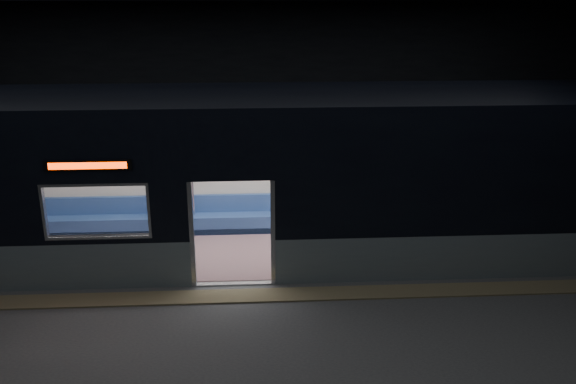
{
  "coord_description": "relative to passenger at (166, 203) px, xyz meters",
  "views": [
    {
      "loc": [
        0.41,
        -9.31,
        5.3
      ],
      "look_at": [
        1.09,
        2.3,
        1.39
      ],
      "focal_mm": 38.0,
      "sensor_mm": 36.0,
      "label": 1
    }
  ],
  "objects": [
    {
      "name": "station_floor",
      "position": [
        1.56,
        -3.55,
        -0.78
      ],
      "size": [
        24.0,
        14.0,
        0.01
      ],
      "primitive_type": "cube",
      "color": "#47494C",
      "rests_on": "ground"
    },
    {
      "name": "handbag",
      "position": [
        0.04,
        -0.21,
        -0.1
      ],
      "size": [
        0.29,
        0.25,
        0.14
      ],
      "primitive_type": "cube",
      "rotation": [
        0.0,
        0.0,
        0.03
      ],
      "color": "black",
      "rests_on": "passenger"
    },
    {
      "name": "tactile_strip",
      "position": [
        1.56,
        -3.0,
        -0.76
      ],
      "size": [
        22.8,
        0.5,
        0.03
      ],
      "primitive_type": "cube",
      "color": "#8C7F59",
      "rests_on": "station_floor"
    },
    {
      "name": "transit_map",
      "position": [
        3.08,
        0.31,
        0.7
      ],
      "size": [
        1.0,
        0.03,
        0.65
      ],
      "primitive_type": "cube",
      "color": "white",
      "rests_on": "metro_car"
    },
    {
      "name": "passenger",
      "position": [
        0.0,
        0.0,
        0.0
      ],
      "size": [
        0.37,
        0.65,
        1.32
      ],
      "rotation": [
        0.0,
        0.0,
        -0.05
      ],
      "color": "black",
      "rests_on": "metro_car"
    },
    {
      "name": "metro_car",
      "position": [
        1.55,
        -1.0,
        1.07
      ],
      "size": [
        18.0,
        3.04,
        3.35
      ],
      "color": "gray",
      "rests_on": "station_floor"
    },
    {
      "name": "station_envelope",
      "position": [
        1.56,
        -3.55,
        2.89
      ],
      "size": [
        24.0,
        14.0,
        5.0
      ],
      "color": "black",
      "rests_on": "station_floor"
    }
  ]
}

